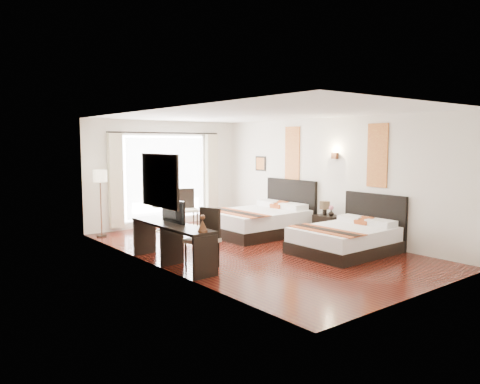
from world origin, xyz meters
TOP-DOWN VIEW (x-y plane):
  - floor at (0.00, 0.00)m, footprint 4.50×7.50m
  - ceiling at (0.00, 0.00)m, footprint 4.50×7.50m
  - wall_headboard at (2.25, 0.00)m, footprint 0.01×7.50m
  - wall_desk at (-2.25, 0.00)m, footprint 0.01×7.50m
  - wall_window at (0.00, 3.75)m, footprint 4.50×0.01m
  - wall_entry at (0.00, -3.75)m, footprint 4.50×0.01m
  - window_glass at (0.00, 3.73)m, footprint 2.40×0.02m
  - sheer_curtain at (0.00, 3.67)m, footprint 2.30×0.02m
  - drape_left at (-1.45, 3.63)m, footprint 0.35×0.14m
  - drape_right at (1.45, 3.63)m, footprint 0.35×0.14m
  - art_panel_near at (2.23, -1.36)m, footprint 0.03×0.50m
  - art_panel_far at (2.23, 1.18)m, footprint 0.03×0.50m
  - wall_sconce at (2.19, -0.24)m, footprint 0.10×0.14m
  - mirror_frame at (-2.22, -0.01)m, footprint 0.04×1.25m
  - mirror_glass at (-2.19, -0.01)m, footprint 0.01×1.12m
  - bed_near at (1.29, -1.36)m, footprint 2.03×1.58m
  - bed_far at (1.17, 1.18)m, footprint 2.28×1.78m
  - nightstand at (2.00, -0.24)m, footprint 0.47×0.58m
  - table_lamp at (1.98, -0.15)m, footprint 0.24×0.24m
  - vase at (1.98, -0.34)m, footprint 0.16×0.16m
  - console_desk at (-1.99, -0.01)m, footprint 0.50×2.20m
  - television at (-1.97, 0.08)m, footprint 0.11×0.74m
  - bronze_figurine at (-1.99, -1.01)m, footprint 0.19×0.19m
  - desk_chair at (-1.64, -0.50)m, footprint 0.60×0.60m
  - floor_lamp at (-1.98, 3.29)m, footprint 0.32×0.32m
  - side_table at (-0.45, 3.07)m, footprint 0.57×0.57m
  - fruit_bowl at (-0.44, 3.07)m, footprint 0.27×0.27m
  - window_chair at (0.21, 2.96)m, footprint 0.61×0.61m
  - jute_rug at (0.02, 2.82)m, footprint 1.42×1.07m

SIDE VIEW (x-z plane):
  - floor at x=0.00m, z-range -0.01..0.00m
  - jute_rug at x=0.02m, z-range 0.00..0.01m
  - nightstand at x=2.00m, z-range 0.00..0.55m
  - bed_near at x=1.29m, z-range -0.27..0.87m
  - window_chair at x=0.21m, z-range -0.20..0.83m
  - desk_chair at x=-1.64m, z-range -0.21..0.85m
  - side_table at x=-0.45m, z-range 0.00..0.66m
  - bed_far at x=1.17m, z-range -0.31..0.98m
  - console_desk at x=-1.99m, z-range 0.00..0.76m
  - vase at x=1.98m, z-range 0.50..0.64m
  - fruit_bowl at x=-0.44m, z-range 0.66..0.71m
  - table_lamp at x=1.98m, z-range 0.57..0.94m
  - bronze_figurine at x=-1.99m, z-range 0.75..1.01m
  - television at x=-1.97m, z-range 0.76..1.18m
  - drape_left at x=-1.45m, z-range 0.10..2.46m
  - drape_right at x=1.45m, z-range 0.10..2.46m
  - sheer_curtain at x=0.00m, z-range 0.25..2.35m
  - window_glass at x=0.00m, z-range 0.20..2.40m
  - floor_lamp at x=-1.98m, z-range 0.55..2.13m
  - wall_headboard at x=2.25m, z-range 0.00..2.80m
  - wall_desk at x=-2.25m, z-range 0.00..2.80m
  - wall_window at x=0.00m, z-range 0.00..2.80m
  - wall_entry at x=0.00m, z-range 0.00..2.80m
  - mirror_frame at x=-2.22m, z-range 1.08..2.02m
  - mirror_glass at x=-2.19m, z-range 1.14..1.96m
  - wall_sconce at x=2.19m, z-range 1.85..1.99m
  - art_panel_near at x=2.23m, z-range 1.27..2.62m
  - art_panel_far at x=2.23m, z-range 1.27..2.62m
  - ceiling at x=0.00m, z-range 2.78..2.80m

